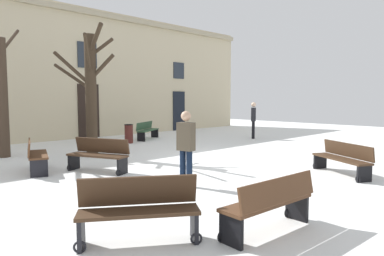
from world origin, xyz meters
name	(u,v)px	position (x,y,z in m)	size (l,w,h in m)	color
ground_plane	(230,159)	(0.00, 0.00, 0.00)	(35.28, 35.28, 0.00)	white
building_facade	(91,73)	(0.00, 9.23, 3.31)	(22.05, 0.60, 6.51)	beige
tree_center	(90,90)	(-2.99, 3.68, 2.29)	(1.77, 2.56, 4.38)	#382B1E
tree_near_facade	(1,93)	(-5.21, 5.66, 2.17)	(2.07, 1.96, 4.51)	#423326
litter_bin	(129,134)	(-0.04, 5.82, 0.43)	(0.40, 0.40, 0.85)	#4C1E19
bench_facing_shops	(147,130)	(1.45, 6.43, 0.46)	(1.85, 1.35, 0.86)	#2D4C33
bench_near_center_tree	(36,155)	(-5.31, 2.46, 0.46)	(0.99, 1.70, 0.87)	#51331E
bench_back_to_back_left	(342,158)	(0.29, -3.52, 0.44)	(1.28, 1.81, 0.84)	#3D2819
bench_by_litter_bin	(99,155)	(-4.07, 1.29, 0.47)	(1.15, 1.80, 0.91)	#3D2819
bench_far_corner	(139,209)	(-6.03, -3.31, 0.47)	(1.63, 1.31, 0.91)	#3D2819
bench_back_to_back_right	(270,203)	(-4.44, -4.39, 0.45)	(1.74, 0.59, 0.86)	#51331E
person_strolling	(186,145)	(-3.46, -1.54, 0.95)	(0.29, 0.42, 1.71)	black
person_by_shop_door	(253,118)	(5.42, 2.97, 1.02)	(0.44, 0.39, 1.81)	black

